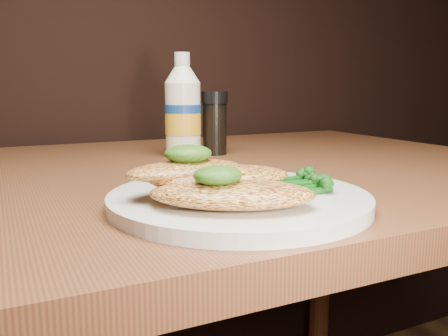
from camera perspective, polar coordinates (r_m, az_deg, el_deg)
name	(u,v)px	position (r m, az deg, el deg)	size (l,w,h in m)	color
plate	(239,199)	(0.51, 1.81, -3.82)	(0.28, 0.28, 0.01)	silver
chicken_front	(232,194)	(0.45, 0.99, -3.15)	(0.16, 0.09, 0.03)	#F9AE4F
chicken_mid	(220,177)	(0.49, -0.51, -1.10)	(0.15, 0.08, 0.02)	#F9AE4F
chicken_back	(186,170)	(0.49, -4.68, -0.28)	(0.13, 0.07, 0.02)	#F9AE4F
pesto_front	(218,175)	(0.44, -0.76, -0.88)	(0.05, 0.04, 0.02)	black
pesto_back	(188,154)	(0.50, -4.39, 1.73)	(0.05, 0.05, 0.02)	black
broccolini_bundle	(282,183)	(0.51, 7.02, -1.87)	(0.13, 0.10, 0.02)	#104A12
mayo_bottle	(183,105)	(0.86, -5.02, 7.58)	(0.07, 0.07, 0.19)	white
pepper_grinder	(215,123)	(0.89, -1.12, 5.44)	(0.05, 0.05, 0.12)	black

